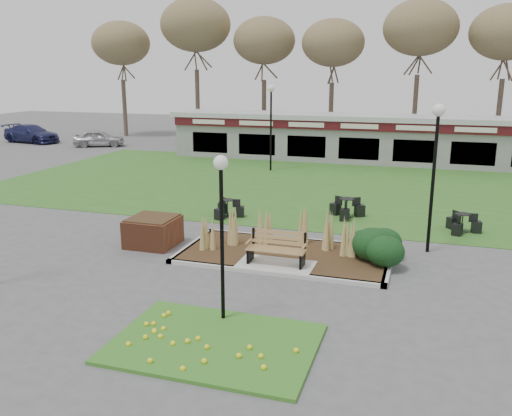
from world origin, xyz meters
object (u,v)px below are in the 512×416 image
(food_pavilion, at_px, (362,138))
(lamp_post_far_left, at_px, (271,109))
(car_blue, at_px, (31,134))
(car_silver, at_px, (99,138))
(bistro_set_b, at_px, (462,226))
(lamp_post_near_right, at_px, (221,203))
(brick_planter, at_px, (153,231))
(lamp_post_mid_right, at_px, (436,146))
(bistro_set_a, at_px, (227,211))
(bistro_set_c, at_px, (346,211))
(park_bench, at_px, (277,248))
(car_black, at_px, (261,134))

(food_pavilion, bearing_deg, lamp_post_far_left, -133.45)
(car_blue, bearing_deg, car_silver, -84.13)
(bistro_set_b, height_order, car_blue, car_blue)
(food_pavilion, relative_size, lamp_post_near_right, 6.44)
(lamp_post_near_right, distance_m, car_silver, 31.31)
(car_blue, bearing_deg, lamp_post_near_right, -124.83)
(food_pavilion, xyz_separation_m, bistro_set_b, (5.29, -14.41, -1.23))
(brick_planter, distance_m, lamp_post_mid_right, 9.26)
(food_pavilion, bearing_deg, car_blue, 176.91)
(lamp_post_mid_right, height_order, car_blue, lamp_post_mid_right)
(bistro_set_a, height_order, bistro_set_c, bistro_set_c)
(park_bench, bearing_deg, car_silver, 133.38)
(park_bench, height_order, lamp_post_near_right, lamp_post_near_right)
(brick_planter, height_order, lamp_post_mid_right, lamp_post_mid_right)
(car_black, bearing_deg, bistro_set_a, -154.97)
(food_pavilion, bearing_deg, bistro_set_a, -102.51)
(lamp_post_mid_right, xyz_separation_m, car_blue, (-30.16, 18.35, -2.66))
(bistro_set_a, distance_m, bistro_set_b, 8.63)
(lamp_post_mid_right, xyz_separation_m, bistro_set_c, (-3.05, 3.31, -3.09))
(park_bench, bearing_deg, lamp_post_near_right, -93.47)
(brick_planter, bearing_deg, lamp_post_mid_right, 13.28)
(bistro_set_a, relative_size, car_black, 0.32)
(food_pavilion, height_order, lamp_post_near_right, lamp_post_near_right)
(car_silver, bearing_deg, food_pavilion, -117.56)
(food_pavilion, bearing_deg, bistro_set_b, -69.85)
(bistro_set_c, bearing_deg, park_bench, -100.39)
(lamp_post_near_right, distance_m, bistro_set_a, 9.39)
(park_bench, height_order, lamp_post_far_left, lamp_post_far_left)
(food_pavilion, relative_size, lamp_post_far_left, 5.13)
(bistro_set_a, height_order, car_blue, car_blue)
(park_bench, distance_m, car_black, 28.15)
(lamp_post_mid_right, bearing_deg, bistro_set_c, 132.69)
(bistro_set_a, height_order, bistro_set_b, bistro_set_a)
(lamp_post_mid_right, bearing_deg, park_bench, -146.35)
(car_silver, xyz_separation_m, car_blue, (-6.39, 0.37, 0.07))
(food_pavilion, height_order, bistro_set_a, food_pavilion)
(car_black, bearing_deg, bistro_set_b, -135.63)
(car_silver, relative_size, car_black, 0.94)
(brick_planter, xyz_separation_m, lamp_post_near_right, (4.17, -4.50, 2.31))
(food_pavilion, relative_size, car_black, 6.23)
(lamp_post_far_left, distance_m, car_silver, 16.42)
(bistro_set_c, bearing_deg, lamp_post_far_left, 122.44)
(car_silver, bearing_deg, car_blue, 62.19)
(lamp_post_near_right, distance_m, bistro_set_c, 10.23)
(bistro_set_a, bearing_deg, lamp_post_near_right, -70.00)
(lamp_post_near_right, height_order, bistro_set_b, lamp_post_near_right)
(brick_planter, relative_size, car_black, 0.38)
(car_black, bearing_deg, lamp_post_mid_right, -140.53)
(brick_planter, xyz_separation_m, car_silver, (-15.21, 20.00, 0.15))
(car_silver, height_order, car_black, car_black)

